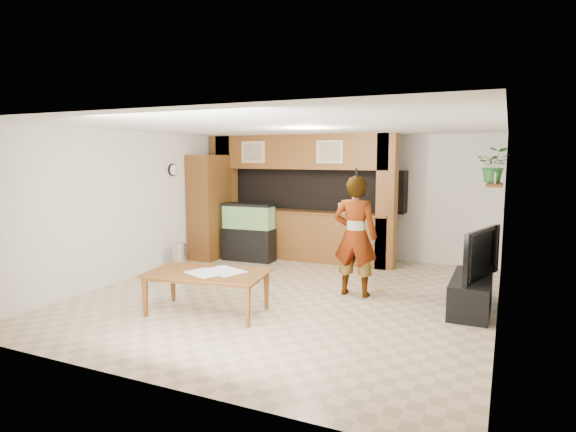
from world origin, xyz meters
The scene contains 22 objects.
floor centered at (0.00, 0.00, 0.00)m, with size 6.50×6.50×0.00m, color tan.
ceiling centered at (0.00, 0.00, 2.60)m, with size 6.50×6.50×0.00m, color white.
wall_back centered at (0.00, 3.25, 1.30)m, with size 6.00×6.00×0.00m, color beige.
wall_left centered at (-3.00, 0.00, 1.30)m, with size 6.50×6.50×0.00m, color beige.
wall_right centered at (3.00, 0.00, 1.30)m, with size 6.50×6.50×0.00m, color beige.
partition centered at (-0.95, 2.64, 1.31)m, with size 4.20×0.99×2.60m.
wall_clock centered at (-2.97, 1.00, 1.90)m, with size 0.05×0.25×0.25m.
wall_shelf centered at (2.85, 1.95, 1.70)m, with size 0.25×0.90×0.04m, color brown.
pantry_cabinet centered at (-2.70, 1.85, 1.10)m, with size 0.55×0.90×2.19m, color brown.
trash_can centered at (-2.67, 0.73, 0.25)m, with size 0.28×0.28×0.51m, color #B2B2B7.
aquarium centered at (-1.81, 1.95, 0.59)m, with size 1.08×0.41×1.20m.
tv_stand centered at (2.65, 0.41, 0.24)m, with size 0.52×1.42×0.47m, color black.
television centered at (2.65, 0.41, 0.83)m, with size 1.22×0.16×0.70m, color black.
photo_frame centered at (2.85, 1.80, 1.81)m, with size 0.03×0.14×0.18m, color tan.
potted_plant centered at (2.82, 2.24, 2.02)m, with size 0.53×0.46×0.59m, color #28642C.
person centered at (0.93, 0.44, 0.94)m, with size 0.69×0.45×1.88m, color #947851.
microphone centered at (0.98, 0.28, 1.92)m, with size 0.04×0.04×0.16m, color black.
dining_table centered at (-0.67, -1.29, 0.29)m, with size 1.64×0.92×0.58m, color brown.
newspaper_a centered at (-0.49, -1.10, 0.58)m, with size 0.57×0.41×0.01m, color silver.
newspaper_b centered at (-0.67, -1.31, 0.58)m, with size 0.51×0.37×0.01m, color silver.
newspaper_c centered at (-0.52, -1.09, 0.58)m, with size 0.50×0.36×0.01m, color silver.
counter_box centered at (0.16, 2.45, 1.14)m, with size 0.31×0.21×0.21m, color tan.
Camera 1 is at (3.04, -6.68, 2.18)m, focal length 30.00 mm.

